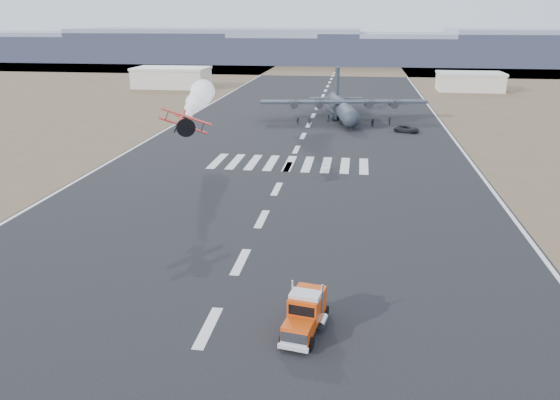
% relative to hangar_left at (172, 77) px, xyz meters
% --- Properties ---
extents(ground, '(500.00, 500.00, 0.00)m').
position_rel_hangar_left_xyz_m(ground, '(52.00, -145.00, -3.41)').
color(ground, black).
rests_on(ground, ground).
extents(scrub_far, '(500.00, 80.00, 0.00)m').
position_rel_hangar_left_xyz_m(scrub_far, '(52.00, 85.00, -3.41)').
color(scrub_far, brown).
rests_on(scrub_far, ground).
extents(runway_markings, '(60.00, 260.00, 0.01)m').
position_rel_hangar_left_xyz_m(runway_markings, '(52.00, -85.00, -3.40)').
color(runway_markings, silver).
rests_on(runway_markings, ground).
extents(ridge_seg_b, '(150.00, 50.00, 15.00)m').
position_rel_hangar_left_xyz_m(ridge_seg_b, '(-78.00, 115.00, 4.09)').
color(ridge_seg_b, slate).
rests_on(ridge_seg_b, ground).
extents(ridge_seg_c, '(150.00, 50.00, 17.00)m').
position_rel_hangar_left_xyz_m(ridge_seg_c, '(-13.00, 115.00, 5.09)').
color(ridge_seg_c, slate).
rests_on(ridge_seg_c, ground).
extents(ridge_seg_d, '(150.00, 50.00, 13.00)m').
position_rel_hangar_left_xyz_m(ridge_seg_d, '(52.00, 115.00, 3.09)').
color(ridge_seg_d, slate).
rests_on(ridge_seg_d, ground).
extents(ridge_seg_e, '(150.00, 50.00, 15.00)m').
position_rel_hangar_left_xyz_m(ridge_seg_e, '(117.00, 115.00, 4.09)').
color(ridge_seg_e, slate).
rests_on(ridge_seg_e, ground).
extents(hangar_left, '(24.50, 14.50, 6.70)m').
position_rel_hangar_left_xyz_m(hangar_left, '(0.00, 0.00, 0.00)').
color(hangar_left, beige).
rests_on(hangar_left, ground).
extents(hangar_right, '(20.50, 12.50, 5.90)m').
position_rel_hangar_left_xyz_m(hangar_right, '(98.00, 5.00, -0.40)').
color(hangar_right, beige).
rests_on(hangar_right, ground).
extents(semi_truck, '(3.33, 7.34, 3.23)m').
position_rel_hangar_left_xyz_m(semi_truck, '(59.41, -144.33, -1.82)').
color(semi_truck, black).
rests_on(semi_truck, ground).
extents(aerobatic_biplane, '(6.10, 5.93, 3.68)m').
position_rel_hangar_left_xyz_m(aerobatic_biplane, '(41.48, -116.09, 7.00)').
color(aerobatic_biplane, red).
extents(smoke_trail, '(7.24, 26.80, 4.04)m').
position_rel_hangar_left_xyz_m(smoke_trail, '(37.06, -93.84, 7.18)').
color(smoke_trail, white).
extents(transport_aircraft, '(38.11, 31.23, 11.01)m').
position_rel_hangar_left_xyz_m(transport_aircraft, '(59.00, -52.31, -0.57)').
color(transport_aircraft, black).
rests_on(transport_aircraft, ground).
extents(support_vehicle, '(5.63, 3.88, 1.43)m').
position_rel_hangar_left_xyz_m(support_vehicle, '(72.84, -66.29, -2.69)').
color(support_vehicle, black).
rests_on(support_vehicle, ground).
extents(crew_a, '(0.84, 0.79, 1.81)m').
position_rel_hangar_left_xyz_m(crew_a, '(52.25, -60.94, -2.50)').
color(crew_a, black).
rests_on(crew_a, ground).
extents(crew_b, '(1.00, 0.91, 1.75)m').
position_rel_hangar_left_xyz_m(crew_b, '(65.92, -61.26, -2.53)').
color(crew_b, black).
rests_on(crew_b, ground).
extents(crew_c, '(1.12, 1.08, 1.65)m').
position_rel_hangar_left_xyz_m(crew_c, '(49.56, -60.70, -2.58)').
color(crew_c, black).
rests_on(crew_c, ground).
extents(crew_d, '(1.04, 1.09, 1.70)m').
position_rel_hangar_left_xyz_m(crew_d, '(60.75, -60.95, -2.56)').
color(crew_d, black).
rests_on(crew_d, ground).
extents(crew_e, '(0.85, 0.95, 1.66)m').
position_rel_hangar_left_xyz_m(crew_e, '(56.01, -56.47, -2.58)').
color(crew_e, black).
rests_on(crew_e, ground).
extents(crew_f, '(0.66, 1.57, 1.64)m').
position_rel_hangar_left_xyz_m(crew_f, '(69.72, -58.53, -2.59)').
color(crew_f, black).
rests_on(crew_f, ground).
extents(crew_g, '(0.70, 0.62, 1.66)m').
position_rel_hangar_left_xyz_m(crew_g, '(52.03, -60.46, -2.58)').
color(crew_g, black).
rests_on(crew_g, ground).
extents(crew_h, '(1.04, 1.02, 1.86)m').
position_rel_hangar_left_xyz_m(crew_h, '(59.00, -59.72, -2.48)').
color(crew_h, black).
rests_on(crew_h, ground).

